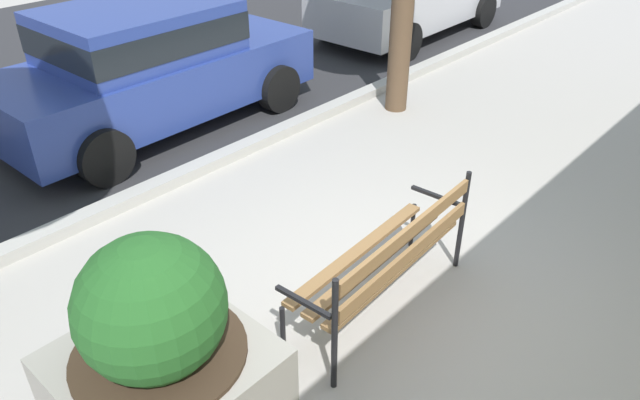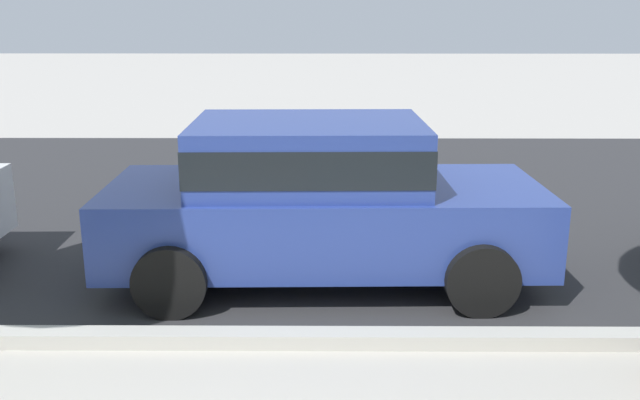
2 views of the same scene
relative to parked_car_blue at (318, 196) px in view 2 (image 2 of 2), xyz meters
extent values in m
cube|color=#2D2D30|center=(-0.80, 3.18, -0.84)|extent=(60.00, 9.00, 0.01)
cube|color=#B2AFA8|center=(-0.80, -1.42, -0.78)|extent=(60.00, 0.20, 0.12)
cube|color=navy|center=(0.06, 0.00, -0.23)|extent=(4.13, 1.78, 0.70)
cube|color=navy|center=(-0.09, 0.00, 0.42)|extent=(2.16, 1.61, 0.60)
cube|color=black|center=(-0.09, 0.00, 0.42)|extent=(2.17, 1.62, 0.33)
cylinder|color=black|center=(1.37, 0.88, -0.52)|extent=(0.64, 0.23, 0.64)
cylinder|color=black|center=(1.41, -0.82, -0.52)|extent=(0.64, 0.23, 0.64)
cylinder|color=black|center=(-1.29, 0.82, -0.52)|extent=(0.64, 0.23, 0.64)
cylinder|color=black|center=(-1.26, -0.88, -0.52)|extent=(0.64, 0.23, 0.64)
camera|label=1|loc=(-3.91, -6.42, 2.46)|focal=33.51mm
camera|label=2|loc=(0.05, -6.42, 1.72)|focal=39.19mm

